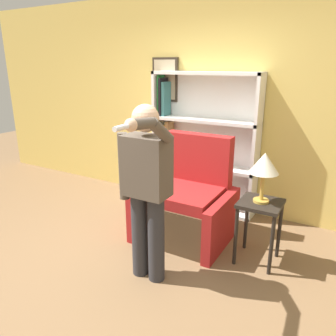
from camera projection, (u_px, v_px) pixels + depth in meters
ground_plane at (113, 275)px, 3.10m from camera, size 14.00×14.00×0.00m
wall_back at (204, 104)px, 4.35m from camera, size 8.00×0.11×2.80m
bookcase at (196, 143)px, 4.39m from camera, size 1.43×0.28×1.82m
armchair at (187, 205)px, 3.73m from camera, size 1.00×0.85×1.15m
person_standing at (146, 185)px, 2.81m from camera, size 0.54×0.78×1.61m
side_table at (260, 214)px, 3.19m from camera, size 0.40×0.40×0.64m
table_lamp at (264, 165)px, 3.04m from camera, size 0.28×0.28×0.49m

